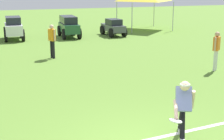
{
  "coord_description": "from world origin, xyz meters",
  "views": [
    {
      "loc": [
        -2.87,
        -5.88,
        3.43
      ],
      "look_at": [
        0.28,
        3.49,
        0.9
      ],
      "focal_mm": 55.0,
      "sensor_mm": 36.0,
      "label": 1
    }
  ],
  "objects_px": {
    "teammate_deep": "(52,38)",
    "teammate_near_sideline": "(216,47)",
    "parked_car_slot_c": "(13,28)",
    "parked_car_slot_e": "(113,27)",
    "frisbee_in_flight": "(176,121)",
    "frisbee_thrower": "(183,106)",
    "parked_car_slot_d": "(69,26)"
  },
  "relations": [
    {
      "from": "teammate_deep",
      "to": "teammate_near_sideline",
      "type": "bearing_deg",
      "value": -37.09
    },
    {
      "from": "parked_car_slot_c",
      "to": "parked_car_slot_e",
      "type": "relative_size",
      "value": 1.04
    },
    {
      "from": "frisbee_in_flight",
      "to": "teammate_near_sideline",
      "type": "relative_size",
      "value": 0.19
    },
    {
      "from": "frisbee_thrower",
      "to": "frisbee_in_flight",
      "type": "distance_m",
      "value": 0.68
    },
    {
      "from": "frisbee_in_flight",
      "to": "parked_car_slot_c",
      "type": "bearing_deg",
      "value": 98.27
    },
    {
      "from": "frisbee_thrower",
      "to": "parked_car_slot_c",
      "type": "height_order",
      "value": "frisbee_thrower"
    },
    {
      "from": "teammate_near_sideline",
      "to": "frisbee_thrower",
      "type": "bearing_deg",
      "value": -130.92
    },
    {
      "from": "frisbee_thrower",
      "to": "parked_car_slot_d",
      "type": "relative_size",
      "value": 0.58
    },
    {
      "from": "teammate_deep",
      "to": "parked_car_slot_d",
      "type": "height_order",
      "value": "teammate_deep"
    },
    {
      "from": "parked_car_slot_d",
      "to": "parked_car_slot_e",
      "type": "height_order",
      "value": "parked_car_slot_d"
    },
    {
      "from": "teammate_near_sideline",
      "to": "parked_car_slot_d",
      "type": "bearing_deg",
      "value": 110.07
    },
    {
      "from": "teammate_near_sideline",
      "to": "frisbee_in_flight",
      "type": "bearing_deg",
      "value": -131.05
    },
    {
      "from": "parked_car_slot_c",
      "to": "parked_car_slot_d",
      "type": "distance_m",
      "value": 3.41
    },
    {
      "from": "teammate_deep",
      "to": "parked_car_slot_e",
      "type": "height_order",
      "value": "teammate_deep"
    },
    {
      "from": "frisbee_in_flight",
      "to": "teammate_deep",
      "type": "height_order",
      "value": "teammate_deep"
    },
    {
      "from": "frisbee_in_flight",
      "to": "frisbee_thrower",
      "type": "bearing_deg",
      "value": 47.58
    },
    {
      "from": "parked_car_slot_c",
      "to": "parked_car_slot_e",
      "type": "height_order",
      "value": "parked_car_slot_c"
    },
    {
      "from": "frisbee_thrower",
      "to": "teammate_near_sideline",
      "type": "xyz_separation_m",
      "value": [
        4.41,
        5.09,
        0.15
      ]
    },
    {
      "from": "teammate_near_sideline",
      "to": "parked_car_slot_c",
      "type": "height_order",
      "value": "teammate_near_sideline"
    },
    {
      "from": "parked_car_slot_c",
      "to": "parked_car_slot_d",
      "type": "xyz_separation_m",
      "value": [
        3.41,
        -0.11,
        -0.02
      ]
    },
    {
      "from": "frisbee_thrower",
      "to": "parked_car_slot_c",
      "type": "xyz_separation_m",
      "value": [
        -2.79,
        15.57,
        -0.05
      ]
    },
    {
      "from": "parked_car_slot_c",
      "to": "parked_car_slot_d",
      "type": "bearing_deg",
      "value": -1.8
    },
    {
      "from": "frisbee_thrower",
      "to": "parked_car_slot_d",
      "type": "xyz_separation_m",
      "value": [
        0.62,
        15.46,
        -0.07
      ]
    },
    {
      "from": "frisbee_thrower",
      "to": "parked_car_slot_e",
      "type": "xyz_separation_m",
      "value": [
        3.54,
        15.19,
        -0.23
      ]
    },
    {
      "from": "parked_car_slot_d",
      "to": "parked_car_slot_e",
      "type": "bearing_deg",
      "value": -5.39
    },
    {
      "from": "frisbee_thrower",
      "to": "parked_car_slot_d",
      "type": "height_order",
      "value": "frisbee_thrower"
    },
    {
      "from": "teammate_deep",
      "to": "parked_car_slot_c",
      "type": "xyz_separation_m",
      "value": [
        -1.41,
        6.1,
        -0.2
      ]
    },
    {
      "from": "frisbee_thrower",
      "to": "parked_car_slot_d",
      "type": "bearing_deg",
      "value": 87.7
    },
    {
      "from": "teammate_deep",
      "to": "parked_car_slot_c",
      "type": "distance_m",
      "value": 6.27
    },
    {
      "from": "teammate_deep",
      "to": "parked_car_slot_e",
      "type": "xyz_separation_m",
      "value": [
        4.92,
        5.72,
        -0.38
      ]
    },
    {
      "from": "frisbee_in_flight",
      "to": "parked_car_slot_e",
      "type": "height_order",
      "value": "parked_car_slot_e"
    },
    {
      "from": "teammate_near_sideline",
      "to": "parked_car_slot_d",
      "type": "height_order",
      "value": "teammate_near_sideline"
    }
  ]
}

